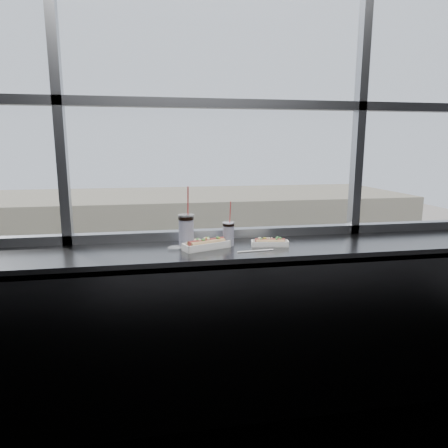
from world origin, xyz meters
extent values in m
plane|color=black|center=(0.00, 1.50, 0.55)|extent=(6.00, 0.00, 6.00)
plane|color=silver|center=(0.00, 1.52, 2.30)|extent=(6.00, 0.00, 6.00)
cube|color=#5A5A5B|center=(0.00, 1.23, 1.07)|extent=(6.00, 0.55, 0.06)
cube|color=#5A5A5B|center=(0.00, 0.97, 0.55)|extent=(6.00, 0.04, 1.04)
cube|color=white|center=(-0.13, 1.21, 1.10)|extent=(0.31, 0.20, 0.01)
cube|color=white|center=(-0.13, 1.21, 1.12)|extent=(0.31, 0.20, 0.04)
cylinder|color=tan|center=(-0.13, 1.21, 1.13)|extent=(0.23, 0.13, 0.05)
cylinder|color=maroon|center=(-0.13, 1.21, 1.15)|extent=(0.24, 0.12, 0.03)
cube|color=white|center=(0.28, 1.21, 1.10)|extent=(0.24, 0.12, 0.01)
cube|color=white|center=(0.28, 1.21, 1.12)|extent=(0.24, 0.12, 0.03)
cylinder|color=tan|center=(0.28, 1.21, 1.13)|extent=(0.18, 0.07, 0.04)
cylinder|color=maroon|center=(0.28, 1.21, 1.14)|extent=(0.19, 0.06, 0.03)
cylinder|color=white|center=(-0.25, 1.31, 1.20)|extent=(0.10, 0.10, 0.19)
cylinder|color=black|center=(-0.25, 1.31, 1.28)|extent=(0.10, 0.10, 0.02)
cylinder|color=silver|center=(-0.25, 1.31, 1.30)|extent=(0.10, 0.10, 0.01)
cylinder|color=#CA3637|center=(-0.23, 1.31, 1.38)|extent=(0.01, 0.05, 0.20)
cylinder|color=white|center=(0.02, 1.28, 1.17)|extent=(0.07, 0.07, 0.14)
cylinder|color=black|center=(0.02, 1.28, 1.24)|extent=(0.08, 0.08, 0.02)
cylinder|color=silver|center=(0.02, 1.28, 1.25)|extent=(0.08, 0.08, 0.01)
cylinder|color=#CA3637|center=(0.03, 1.27, 1.31)|extent=(0.01, 0.04, 0.15)
cylinder|color=white|center=(0.15, 1.09, 1.10)|extent=(0.23, 0.03, 0.01)
ellipsoid|color=silver|center=(-0.32, 1.23, 1.11)|extent=(0.10, 0.07, 0.02)
plane|color=#A7998B|center=(0.00, 45.00, -11.00)|extent=(120.00, 120.00, 0.00)
cube|color=black|center=(0.00, 21.50, -10.97)|extent=(80.00, 10.00, 0.06)
cube|color=#A7998B|center=(0.00, 29.50, -10.98)|extent=(80.00, 6.00, 0.04)
cube|color=gray|center=(0.00, 39.50, -7.00)|extent=(50.00, 14.00, 8.00)
imported|color=#5B2915|center=(3.93, 25.50, -9.96)|extent=(3.16, 6.15, 1.96)
imported|color=silver|center=(13.08, 25.50, -9.82)|extent=(3.24, 6.89, 2.24)
imported|color=white|center=(7.72, 17.50, -10.00)|extent=(2.57, 5.71, 1.88)
imported|color=#880003|center=(1.74, 17.50, -9.92)|extent=(2.66, 6.17, 2.04)
imported|color=navy|center=(15.14, 17.50, -9.79)|extent=(3.40, 7.11, 2.30)
imported|color=black|center=(-5.47, 17.50, -9.85)|extent=(2.85, 6.59, 2.18)
imported|color=#66605B|center=(6.48, 30.52, -9.86)|extent=(0.73, 0.97, 2.19)
imported|color=#66605B|center=(-7.24, 29.07, -9.89)|extent=(0.95, 0.71, 2.13)
imported|color=#66605B|center=(10.32, 29.87, -9.98)|extent=(0.87, 0.65, 1.96)
imported|color=#66605B|center=(0.34, 29.40, -10.02)|extent=(0.83, 0.62, 1.87)
cylinder|color=#47382B|center=(-9.36, 29.50, -9.89)|extent=(0.22, 0.22, 2.23)
sphere|color=#3D681E|center=(-9.36, 29.50, -7.85)|extent=(2.97, 2.97, 2.97)
cylinder|color=#47382B|center=(1.37, 29.50, -9.79)|extent=(0.24, 0.24, 2.41)
sphere|color=#3D681E|center=(1.37, 29.50, -7.58)|extent=(3.21, 3.21, 3.21)
cylinder|color=#47382B|center=(11.56, 29.50, -9.94)|extent=(0.21, 0.21, 2.13)
sphere|color=#3D681E|center=(11.56, 29.50, -7.98)|extent=(2.84, 2.84, 2.84)
camera|label=1|loc=(-0.45, -1.17, 1.72)|focal=32.00mm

